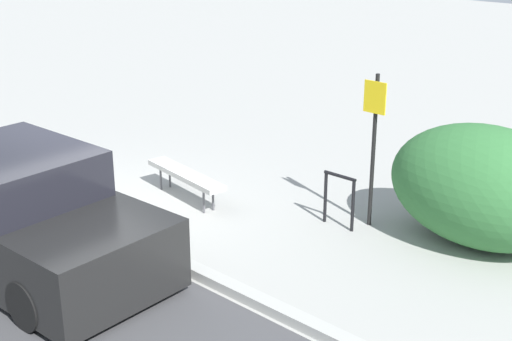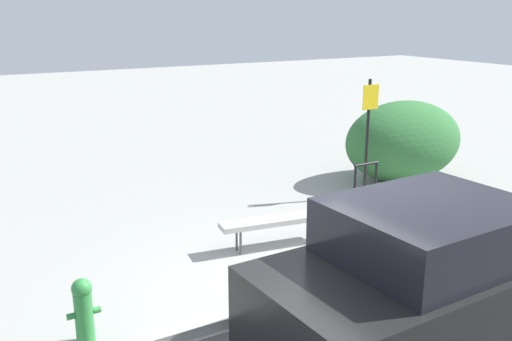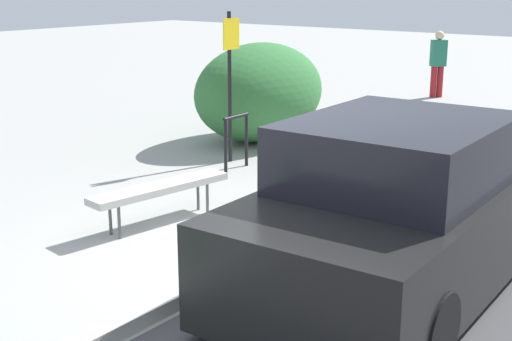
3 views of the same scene
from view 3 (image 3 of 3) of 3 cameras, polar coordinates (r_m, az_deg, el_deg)
ground_plane at (r=7.15m, az=-0.47°, el=-7.76°), size 60.00×60.00×0.00m
curb at (r=7.12m, az=-0.47°, el=-7.28°), size 60.00×0.20×0.13m
bench at (r=8.32m, az=-7.67°, el=-1.46°), size 1.84×0.58×0.47m
bike_rack at (r=10.60m, az=-1.60°, el=2.75°), size 0.55×0.05×0.83m
sign_post at (r=10.91m, az=-2.08°, el=7.80°), size 0.36×0.08×2.30m
shrub_hedge at (r=12.47m, az=0.32°, el=6.28°), size 2.75×1.85×1.71m
pedestrian at (r=17.63m, az=14.35°, el=8.41°), size 0.39×0.39×1.57m
parked_car_near at (r=6.72m, az=11.58°, el=-3.22°), size 4.28×2.00×1.59m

